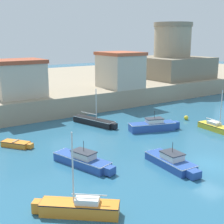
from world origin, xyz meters
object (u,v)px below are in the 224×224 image
Objects in this scene: sailboat_yellow_6 at (217,128)px; dinghy_orange_7 at (17,144)px; harbor_shed_far_end at (120,70)px; motorboat_blue_0 at (83,160)px; sailboat_black_3 at (94,121)px; harbor_shed_mid_row at (19,78)px; mooring_buoy at (186,118)px; motorboat_blue_4 at (153,126)px; sailboat_orange_1 at (78,207)px; fortress at (172,59)px; motorboat_blue_5 at (172,161)px.

dinghy_orange_7 is at bearing 159.32° from sailboat_yellow_6.
motorboat_blue_0 is at bearing -132.85° from harbor_shed_far_end.
sailboat_black_3 is at bearing 54.48° from motorboat_blue_0.
harbor_shed_far_end is (16.00, -1.09, 0.30)m from harbor_shed_mid_row.
harbor_shed_mid_row is at bearing 129.89° from sailboat_yellow_6.
sailboat_yellow_6 reaches higher than sailboat_black_3.
mooring_buoy is 14.18m from harbor_shed_far_end.
motorboat_blue_4 is (4.45, -5.97, 0.15)m from sailboat_black_3.
sailboat_orange_1 is at bearing -163.60° from sailboat_yellow_6.
motorboat_blue_4 reaches higher than dinghy_orange_7.
motorboat_blue_0 is 12.80m from sailboat_black_3.
motorboat_blue_4 is 10.50× the size of mooring_buoy.
motorboat_blue_0 is 7.51m from sailboat_orange_1.
fortress is at bearing 26.47° from sailboat_black_3.
fortress reaches higher than sailboat_black_3.
fortress reaches higher than harbor_shed_far_end.
motorboat_blue_4 is (11.89, 4.45, 0.08)m from motorboat_blue_0.
motorboat_blue_4 is 19.19m from harbor_shed_mid_row.
fortress is 1.90× the size of harbor_shed_far_end.
harbor_shed_mid_row is at bearing 124.68° from motorboat_blue_4.
harbor_shed_far_end reaches higher than sailboat_orange_1.
sailboat_black_3 is 7.45m from motorboat_blue_4.
sailboat_black_3 is (7.44, 10.42, -0.07)m from motorboat_blue_0.
motorboat_blue_5 is 9.70× the size of mooring_buoy.
fortress is at bearing 16.20° from harbor_shed_far_end.
sailboat_yellow_6 reaches higher than motorboat_blue_4.
sailboat_black_3 is 14.86m from motorboat_blue_5.
mooring_buoy is (22.60, 12.00, -0.22)m from sailboat_orange_1.
sailboat_yellow_6 is 26.22m from harbor_shed_mid_row.
harbor_shed_far_end is at bearing -163.80° from fortress.
harbor_shed_mid_row reaches higher than motorboat_blue_5.
harbor_shed_mid_row reaches higher than sailboat_yellow_6.
harbor_shed_far_end is at bearing 69.14° from motorboat_blue_4.
harbor_shed_far_end is at bearing 47.15° from motorboat_blue_0.
sailboat_yellow_6 is at bearing 16.40° from sailboat_orange_1.
motorboat_blue_5 is 25.06m from harbor_shed_mid_row.
harbor_shed_far_end is at bearing 39.85° from sailboat_black_3.
sailboat_orange_1 reaches higher than dinghy_orange_7.
sailboat_orange_1 reaches higher than sailboat_black_3.
sailboat_orange_1 is 1.68× the size of dinghy_orange_7.
sailboat_orange_1 is at bearing -123.98° from sailboat_black_3.
motorboat_blue_5 reaches higher than mooring_buoy.
fortress reaches higher than sailboat_yellow_6.
motorboat_blue_4 is 15.44m from dinghy_orange_7.
sailboat_yellow_6 is 1.73× the size of dinghy_orange_7.
sailboat_black_3 is 2.08× the size of dinghy_orange_7.
motorboat_blue_0 is 0.93× the size of harbor_shed_far_end.
mooring_buoy is at bearing 16.64° from motorboat_blue_0.
fortress is (25.87, 12.88, 5.90)m from sailboat_black_3.
sailboat_yellow_6 is 0.43× the size of fortress.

